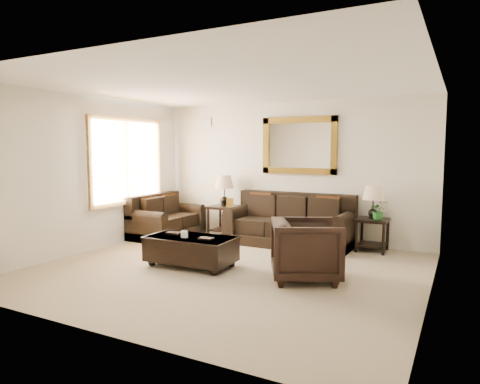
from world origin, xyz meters
The scene contains 11 objects.
room centered at (0.00, 0.00, 1.35)m, with size 5.51×5.01×2.71m.
window centered at (-2.70, 0.90, 1.55)m, with size 0.07×1.96×1.66m.
mirror centered at (0.21, 2.47, 1.85)m, with size 1.50×0.06×1.10m.
air_vent centered at (-1.90, 2.48, 2.35)m, with size 0.25×0.02×0.18m, color #999999.
sofa centered at (0.21, 2.04, 0.34)m, with size 2.32×1.00×0.95m.
loveseat centered at (-2.33, 1.55, 0.32)m, with size 0.91×1.53×0.86m.
end_table_left centered at (-1.28, 2.17, 0.82)m, with size 0.57×0.57×1.25m.
end_table_right centered at (1.68, 2.20, 0.76)m, with size 0.53×0.53×1.16m.
coffee_table centered at (-0.58, -0.08, 0.28)m, with size 1.37×0.77×0.57m.
armchair centered at (1.20, 0.07, 0.46)m, with size 0.89×0.83×0.92m, color black.
potted_plant centered at (1.80, 2.10, 0.71)m, with size 0.30×0.33×0.26m, color #205B1F.
Camera 1 is at (3.05, -5.39, 1.78)m, focal length 32.00 mm.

